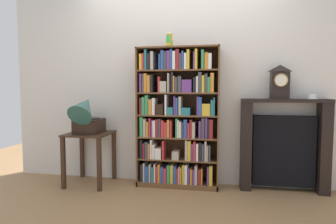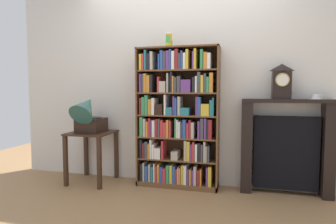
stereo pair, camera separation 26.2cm
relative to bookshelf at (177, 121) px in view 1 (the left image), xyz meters
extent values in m
cube|color=#997047|center=(0.01, -0.14, -0.81)|extent=(7.63, 6.40, 0.02)
cube|color=silver|center=(0.08, 0.19, 0.50)|extent=(4.63, 0.08, 2.60)
cube|color=brown|center=(-0.47, 0.01, 0.04)|extent=(0.02, 0.29, 1.68)
cube|color=brown|center=(0.49, 0.01, 0.04)|extent=(0.02, 0.29, 1.68)
cube|color=#4C311C|center=(0.01, 0.15, 0.04)|extent=(0.98, 0.01, 1.68)
cube|color=brown|center=(0.01, 0.01, 0.87)|extent=(0.98, 0.29, 0.02)
cube|color=brown|center=(0.01, 0.01, -0.77)|extent=(0.98, 0.29, 0.06)
cube|color=black|center=(-0.42, -0.01, -0.64)|extent=(0.03, 0.23, 0.21)
cube|color=#B2A893|center=(-0.39, -0.02, -0.63)|extent=(0.02, 0.21, 0.23)
cube|color=#2D519E|center=(-0.35, 0.00, -0.65)|extent=(0.04, 0.25, 0.19)
cube|color=#B2A893|center=(-0.31, -0.02, -0.63)|extent=(0.02, 0.22, 0.21)
cube|color=teal|center=(-0.28, -0.02, -0.65)|extent=(0.03, 0.22, 0.18)
cube|color=white|center=(-0.25, -0.01, -0.63)|extent=(0.02, 0.23, 0.22)
cube|color=#C63338|center=(-0.23, -0.02, -0.64)|extent=(0.02, 0.21, 0.19)
cube|color=orange|center=(-0.20, -0.03, -0.63)|extent=(0.03, 0.20, 0.22)
cube|color=#2D519E|center=(-0.17, -0.02, -0.65)|extent=(0.03, 0.20, 0.19)
cube|color=#C63338|center=(-0.13, 0.00, -0.65)|extent=(0.04, 0.24, 0.17)
cube|color=#388E56|center=(-0.08, -0.02, -0.63)|extent=(0.04, 0.21, 0.21)
cube|color=gold|center=(-0.04, -0.02, -0.63)|extent=(0.03, 0.21, 0.22)
cube|color=#2D519E|center=(-0.01, -0.02, -0.64)|extent=(0.03, 0.21, 0.21)
cube|color=#C63338|center=(0.02, -0.02, -0.65)|extent=(0.02, 0.22, 0.18)
cube|color=#B2A893|center=(0.04, 0.00, -0.64)|extent=(0.02, 0.25, 0.20)
cube|color=orange|center=(0.06, -0.01, -0.64)|extent=(0.02, 0.24, 0.19)
cube|color=gold|center=(0.09, -0.03, -0.63)|extent=(0.02, 0.20, 0.23)
cube|color=white|center=(0.13, -0.02, -0.63)|extent=(0.03, 0.22, 0.23)
cube|color=#663884|center=(0.16, -0.03, -0.65)|extent=(0.02, 0.20, 0.19)
cube|color=orange|center=(0.19, -0.03, -0.65)|extent=(0.02, 0.19, 0.18)
cube|color=#663884|center=(0.22, -0.03, -0.65)|extent=(0.02, 0.20, 0.18)
cube|color=#B2A893|center=(0.24, -0.01, -0.63)|extent=(0.03, 0.24, 0.22)
cube|color=maroon|center=(0.28, -0.02, -0.65)|extent=(0.03, 0.22, 0.18)
cube|color=orange|center=(0.31, -0.03, -0.64)|extent=(0.02, 0.19, 0.19)
cube|color=#663884|center=(0.38, -0.03, -0.63)|extent=(0.02, 0.19, 0.22)
cube|color=gold|center=(0.42, -0.01, -0.63)|extent=(0.04, 0.24, 0.23)
cube|color=brown|center=(0.01, 0.01, -0.46)|extent=(0.94, 0.27, 0.02)
cube|color=black|center=(-0.42, -0.02, -0.34)|extent=(0.03, 0.22, 0.22)
cube|color=maroon|center=(-0.39, 0.00, -0.36)|extent=(0.02, 0.25, 0.18)
cube|color=#424247|center=(-0.35, -0.02, -0.36)|extent=(0.04, 0.22, 0.20)
cube|color=orange|center=(-0.32, -0.01, -0.37)|extent=(0.02, 0.24, 0.18)
cube|color=white|center=(-0.29, -0.02, -0.34)|extent=(0.02, 0.22, 0.23)
cube|color=white|center=(-0.27, -0.02, -0.37)|extent=(0.03, 0.21, 0.18)
cube|color=white|center=(-0.21, -0.04, -0.39)|extent=(0.08, 0.18, 0.13)
cube|color=#C63338|center=(-0.15, -0.03, -0.34)|extent=(0.02, 0.19, 0.22)
cube|color=#B2A893|center=(0.00, -0.03, -0.41)|extent=(0.08, 0.20, 0.10)
cube|color=#B2A893|center=(0.13, -0.01, -0.34)|extent=(0.03, 0.24, 0.24)
cube|color=gold|center=(0.16, -0.03, -0.34)|extent=(0.04, 0.19, 0.23)
cube|color=#663884|center=(0.20, -0.01, -0.36)|extent=(0.02, 0.22, 0.20)
cube|color=#C63338|center=(0.22, -0.02, -0.34)|extent=(0.03, 0.22, 0.23)
cube|color=white|center=(0.26, -0.02, -0.35)|extent=(0.03, 0.21, 0.20)
cube|color=black|center=(0.29, -0.01, -0.35)|extent=(0.03, 0.23, 0.21)
cube|color=#424247|center=(0.32, -0.03, -0.36)|extent=(0.02, 0.19, 0.20)
cube|color=#B2A893|center=(0.35, -0.01, -0.34)|extent=(0.02, 0.24, 0.24)
cube|color=#B2A893|center=(0.37, -0.02, -0.36)|extent=(0.02, 0.22, 0.18)
cube|color=#424247|center=(0.40, -0.02, -0.36)|extent=(0.02, 0.21, 0.19)
cube|color=brown|center=(0.01, 0.01, -0.20)|extent=(0.94, 0.27, 0.02)
cube|color=#388E56|center=(-0.41, -0.01, -0.07)|extent=(0.04, 0.24, 0.24)
cube|color=#B2A893|center=(-0.37, -0.03, -0.08)|extent=(0.03, 0.19, 0.21)
cube|color=orange|center=(-0.34, -0.02, -0.10)|extent=(0.03, 0.21, 0.18)
cube|color=#C63338|center=(-0.31, -0.02, -0.08)|extent=(0.02, 0.22, 0.22)
cube|color=#663884|center=(-0.29, -0.02, -0.09)|extent=(0.02, 0.21, 0.20)
cube|color=white|center=(-0.26, -0.01, -0.09)|extent=(0.03, 0.23, 0.20)
cube|color=maroon|center=(-0.22, -0.02, -0.08)|extent=(0.03, 0.22, 0.21)
cube|color=#424247|center=(-0.19, -0.03, -0.08)|extent=(0.02, 0.20, 0.22)
cube|color=#C63338|center=(-0.16, -0.01, -0.09)|extent=(0.03, 0.24, 0.20)
cube|color=#C63338|center=(-0.12, -0.03, -0.10)|extent=(0.04, 0.20, 0.18)
cube|color=orange|center=(-0.09, -0.01, -0.09)|extent=(0.03, 0.23, 0.21)
cube|color=#C63338|center=(-0.05, -0.02, -0.09)|extent=(0.02, 0.22, 0.20)
cube|color=#388E56|center=(0.01, -0.03, -0.08)|extent=(0.02, 0.19, 0.23)
cube|color=white|center=(0.03, -0.03, -0.08)|extent=(0.02, 0.20, 0.21)
cube|color=white|center=(0.06, -0.02, -0.09)|extent=(0.02, 0.20, 0.19)
cube|color=#424247|center=(0.08, -0.01, -0.10)|extent=(0.02, 0.24, 0.18)
cube|color=#2D519E|center=(0.12, -0.02, -0.08)|extent=(0.04, 0.22, 0.21)
cube|color=#C63338|center=(0.15, -0.01, -0.10)|extent=(0.02, 0.23, 0.18)
cube|color=maroon|center=(0.18, 0.00, -0.08)|extent=(0.03, 0.25, 0.21)
cube|color=#B2A893|center=(0.21, -0.03, -0.10)|extent=(0.03, 0.19, 0.19)
cube|color=#663884|center=(0.28, -0.03, -0.09)|extent=(0.02, 0.20, 0.20)
cube|color=#424247|center=(0.32, -0.01, -0.07)|extent=(0.04, 0.23, 0.23)
cube|color=#663884|center=(0.36, -0.02, -0.07)|extent=(0.02, 0.22, 0.24)
cube|color=black|center=(0.38, -0.03, -0.08)|extent=(0.02, 0.20, 0.23)
cube|color=maroon|center=(0.41, -0.01, -0.08)|extent=(0.04, 0.23, 0.22)
cube|color=brown|center=(0.01, 0.01, 0.07)|extent=(0.94, 0.27, 0.02)
cube|color=maroon|center=(-0.42, -0.02, 0.18)|extent=(0.02, 0.22, 0.20)
cube|color=#388E56|center=(-0.39, -0.02, 0.18)|extent=(0.04, 0.22, 0.21)
cube|color=#388E56|center=(-0.35, -0.02, 0.19)|extent=(0.04, 0.21, 0.23)
cube|color=orange|center=(-0.30, 0.00, 0.17)|extent=(0.04, 0.25, 0.18)
cube|color=white|center=(-0.26, -0.03, 0.18)|extent=(0.03, 0.20, 0.20)
cube|color=black|center=(-0.19, -0.01, 0.14)|extent=(0.09, 0.23, 0.13)
cube|color=white|center=(-0.12, -0.03, 0.20)|extent=(0.02, 0.19, 0.24)
cube|color=teal|center=(-0.07, -0.03, 0.12)|extent=(0.07, 0.19, 0.09)
cube|color=#663884|center=(-0.01, -0.02, 0.19)|extent=(0.02, 0.22, 0.22)
cube|color=#2D519E|center=(0.02, -0.03, 0.18)|extent=(0.03, 0.19, 0.20)
cube|color=#B2A893|center=(0.05, -0.03, 0.19)|extent=(0.03, 0.20, 0.22)
cube|color=teal|center=(0.12, -0.02, 0.12)|extent=(0.10, 0.21, 0.09)
cube|color=#663884|center=(0.26, 0.00, 0.19)|extent=(0.02, 0.25, 0.22)
cube|color=#2D519E|center=(0.28, -0.03, 0.18)|extent=(0.04, 0.19, 0.21)
cube|color=gold|center=(0.35, -0.03, 0.15)|extent=(0.09, 0.20, 0.14)
cube|color=teal|center=(0.42, -0.02, 0.17)|extent=(0.03, 0.21, 0.18)
cube|color=teal|center=(0.44, -0.02, 0.18)|extent=(0.02, 0.21, 0.21)
cube|color=brown|center=(0.01, 0.01, 0.33)|extent=(0.94, 0.27, 0.02)
cube|color=#663884|center=(-0.42, -0.01, 0.45)|extent=(0.02, 0.23, 0.22)
cube|color=#424247|center=(-0.39, -0.02, 0.45)|extent=(0.02, 0.22, 0.22)
cube|color=orange|center=(-0.36, -0.01, 0.45)|extent=(0.03, 0.24, 0.22)
cube|color=orange|center=(-0.32, -0.01, 0.44)|extent=(0.04, 0.23, 0.20)
cube|color=black|center=(-0.29, -0.03, 0.45)|extent=(0.03, 0.20, 0.21)
cube|color=#C63338|center=(-0.20, -0.02, 0.44)|extent=(0.02, 0.20, 0.18)
cube|color=#B2A893|center=(-0.15, -0.02, 0.41)|extent=(0.08, 0.22, 0.13)
cube|color=#B2A893|center=(-0.09, 0.00, 0.45)|extent=(0.02, 0.25, 0.22)
cube|color=black|center=(-0.06, -0.01, 0.45)|extent=(0.02, 0.24, 0.21)
cube|color=black|center=(-0.04, -0.03, 0.46)|extent=(0.02, 0.19, 0.24)
cube|color=orange|center=(-0.02, -0.01, 0.44)|extent=(0.02, 0.22, 0.19)
cube|color=#424247|center=(0.01, -0.01, 0.43)|extent=(0.03, 0.24, 0.18)
cube|color=#424247|center=(0.05, -0.02, 0.44)|extent=(0.04, 0.22, 0.19)
cube|color=#663884|center=(0.13, -0.03, 0.42)|extent=(0.11, 0.20, 0.15)
cube|color=black|center=(0.22, -0.01, 0.43)|extent=(0.03, 0.24, 0.17)
cube|color=white|center=(0.25, -0.02, 0.44)|extent=(0.02, 0.21, 0.19)
cube|color=#424247|center=(0.28, -0.02, 0.46)|extent=(0.04, 0.22, 0.23)
cube|color=gold|center=(0.32, -0.02, 0.44)|extent=(0.03, 0.22, 0.19)
cube|color=#424247|center=(0.35, -0.01, 0.45)|extent=(0.03, 0.23, 0.21)
cube|color=#388E56|center=(0.38, -0.03, 0.43)|extent=(0.03, 0.20, 0.18)
cube|color=orange|center=(0.42, -0.02, 0.45)|extent=(0.04, 0.21, 0.22)
cube|color=brown|center=(0.01, 0.01, 0.60)|extent=(0.94, 0.27, 0.02)
cube|color=gold|center=(-0.42, -0.03, 0.70)|extent=(0.03, 0.19, 0.19)
cube|color=#C63338|center=(-0.39, -0.01, 0.71)|extent=(0.02, 0.24, 0.19)
cube|color=teal|center=(-0.36, -0.02, 0.73)|extent=(0.02, 0.22, 0.23)
cube|color=black|center=(-0.32, -0.02, 0.70)|extent=(0.04, 0.21, 0.19)
cube|color=#B2A893|center=(-0.28, -0.01, 0.72)|extent=(0.03, 0.24, 0.21)
cube|color=#2D519E|center=(-0.19, -0.01, 0.70)|extent=(0.02, 0.23, 0.18)
cube|color=#2D519E|center=(-0.16, -0.01, 0.72)|extent=(0.03, 0.23, 0.22)
cube|color=#424247|center=(-0.12, 0.00, 0.71)|extent=(0.03, 0.24, 0.21)
cube|color=#663884|center=(-0.09, 0.00, 0.72)|extent=(0.04, 0.25, 0.21)
cube|color=#2D519E|center=(-0.05, -0.03, 0.72)|extent=(0.02, 0.19, 0.23)
cube|color=white|center=(-0.02, -0.02, 0.71)|extent=(0.03, 0.21, 0.21)
cube|color=maroon|center=(0.02, -0.02, 0.72)|extent=(0.04, 0.22, 0.23)
cube|color=#424247|center=(0.05, -0.03, 0.70)|extent=(0.02, 0.19, 0.18)
cube|color=#2D519E|center=(0.08, -0.02, 0.71)|extent=(0.02, 0.21, 0.21)
cube|color=white|center=(0.11, -0.01, 0.70)|extent=(0.03, 0.24, 0.18)
cube|color=gold|center=(0.14, -0.03, 0.72)|extent=(0.03, 0.20, 0.22)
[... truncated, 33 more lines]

